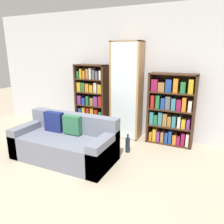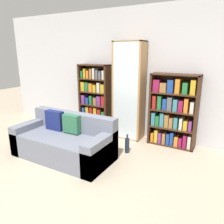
# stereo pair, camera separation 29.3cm
# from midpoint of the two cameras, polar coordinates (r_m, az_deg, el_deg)

# --- Properties ---
(ground_plane) EXTENTS (16.00, 16.00, 0.00)m
(ground_plane) POSITION_cam_midpoint_polar(r_m,az_deg,el_deg) (3.32, -15.40, -18.29)
(ground_plane) COLOR tan
(wall_back) EXTENTS (7.08, 0.06, 2.70)m
(wall_back) POSITION_cam_midpoint_polar(r_m,az_deg,el_deg) (4.82, 1.93, 9.96)
(wall_back) COLOR silver
(wall_back) RESTS_ON ground
(couch) EXTENTS (1.76, 0.83, 0.77)m
(couch) POSITION_cam_midpoint_polar(r_m,az_deg,el_deg) (3.95, -14.26, -7.90)
(couch) COLOR slate
(couch) RESTS_ON ground
(bookshelf_left) EXTENTS (0.75, 0.32, 1.54)m
(bookshelf_left) POSITION_cam_midpoint_polar(r_m,az_deg,el_deg) (5.08, -6.90, 3.10)
(bookshelf_left) COLOR #3D2314
(bookshelf_left) RESTS_ON ground
(display_cabinet) EXTENTS (0.63, 0.36, 2.02)m
(display_cabinet) POSITION_cam_midpoint_polar(r_m,az_deg,el_deg) (4.62, 2.04, 5.34)
(display_cabinet) COLOR #AD7F4C
(display_cabinet) RESTS_ON ground
(bookshelf_right) EXTENTS (0.90, 0.32, 1.42)m
(bookshelf_right) POSITION_cam_midpoint_polar(r_m,az_deg,el_deg) (4.44, 13.23, 0.31)
(bookshelf_right) COLOR #3D2314
(bookshelf_right) RESTS_ON ground
(wine_bottle) EXTENTS (0.08, 0.08, 0.36)m
(wine_bottle) POSITION_cam_midpoint_polar(r_m,az_deg,el_deg) (4.10, 2.05, -8.56)
(wine_bottle) COLOR #192333
(wine_bottle) RESTS_ON ground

